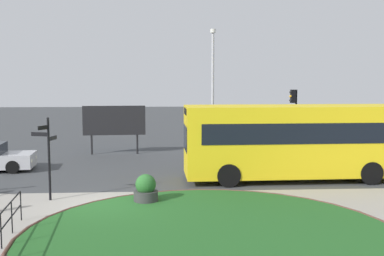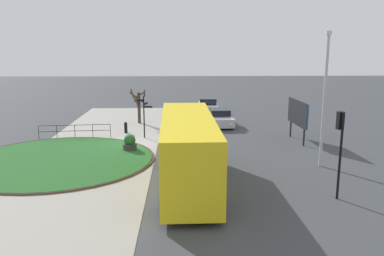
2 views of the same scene
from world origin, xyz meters
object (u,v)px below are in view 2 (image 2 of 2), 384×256
(car_far_lane, at_px, (220,118))
(street_tree_bare, at_px, (139,104))
(signpost_directional, at_px, (144,113))
(lamppost_tall, at_px, (325,95))
(bollard_foreground, at_px, (126,127))
(traffic_light_near, at_px, (340,136))
(billboard_left, at_px, (298,114))
(bus_yellow, at_px, (188,150))
(car_near_lane, at_px, (208,106))
(planter_near_signpost, at_px, (130,143))

(car_far_lane, bearing_deg, street_tree_bare, -102.76)
(signpost_directional, bearing_deg, lamppost_tall, 55.47)
(signpost_directional, relative_size, bollard_foreground, 3.57)
(traffic_light_near, distance_m, billboard_left, 10.74)
(signpost_directional, bearing_deg, bus_yellow, 16.40)
(street_tree_bare, bearing_deg, car_far_lane, 81.22)
(car_near_lane, bearing_deg, bus_yellow, 176.01)
(bollard_foreground, distance_m, traffic_light_near, 17.76)
(bollard_foreground, relative_size, street_tree_bare, 0.29)
(bus_yellow, height_order, planter_near_signpost, bus_yellow)
(bollard_foreground, bearing_deg, billboard_left, 76.80)
(signpost_directional, xyz_separation_m, street_tree_bare, (-5.50, -0.97, -0.16))
(car_near_lane, relative_size, street_tree_bare, 1.41)
(billboard_left, relative_size, planter_near_signpost, 3.43)
(lamppost_tall, bearing_deg, billboard_left, 176.31)
(lamppost_tall, height_order, planter_near_signpost, lamppost_tall)
(signpost_directional, height_order, bus_yellow, bus_yellow)
(car_far_lane, bearing_deg, car_near_lane, -179.48)
(bollard_foreground, xyz_separation_m, car_far_lane, (-2.81, 7.58, 0.19))
(bollard_foreground, relative_size, lamppost_tall, 0.12)
(street_tree_bare, bearing_deg, lamppost_tall, 42.07)
(bus_yellow, relative_size, traffic_light_near, 2.49)
(car_far_lane, bearing_deg, billboard_left, 36.76)
(traffic_light_near, height_order, planter_near_signpost, traffic_light_near)
(bollard_foreground, height_order, planter_near_signpost, planter_near_signpost)
(bus_yellow, xyz_separation_m, car_far_lane, (-14.55, 2.99, -1.16))
(signpost_directional, height_order, traffic_light_near, traffic_light_near)
(billboard_left, bearing_deg, lamppost_tall, -6.89)
(bus_yellow, distance_m, street_tree_bare, 16.11)
(signpost_directional, distance_m, lamppost_tall, 12.97)
(signpost_directional, distance_m, car_far_lane, 7.52)
(planter_near_signpost, xyz_separation_m, street_tree_bare, (-9.14, -0.32, 1.18))
(bus_yellow, height_order, car_far_lane, bus_yellow)
(bollard_foreground, distance_m, bus_yellow, 12.68)
(car_far_lane, relative_size, lamppost_tall, 0.60)
(traffic_light_near, xyz_separation_m, street_tree_bare, (-17.45, -10.57, -1.19))
(signpost_directional, xyz_separation_m, billboard_left, (1.32, 10.92, 0.16))
(car_near_lane, xyz_separation_m, billboard_left, (12.45, 5.48, 1.32))
(car_far_lane, bearing_deg, lamppost_tall, 17.40)
(car_near_lane, relative_size, billboard_left, 1.14)
(signpost_directional, distance_m, bollard_foreground, 2.67)
(billboard_left, bearing_deg, signpost_directional, -100.10)
(bollard_foreground, xyz_separation_m, bus_yellow, (11.74, 4.59, 1.35))
(bus_yellow, distance_m, lamppost_tall, 8.39)
(car_far_lane, bearing_deg, traffic_light_near, 8.52)
(car_near_lane, distance_m, planter_near_signpost, 15.98)
(bus_yellow, relative_size, planter_near_signpost, 8.97)
(bollard_foreground, bearing_deg, street_tree_bare, 170.61)
(planter_near_signpost, bearing_deg, lamppost_tall, 72.14)
(car_near_lane, height_order, lamppost_tall, lamppost_tall)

